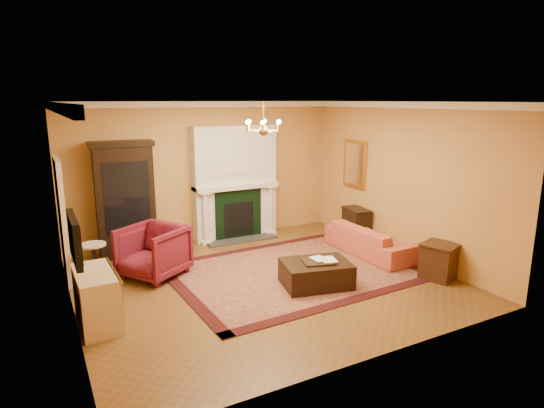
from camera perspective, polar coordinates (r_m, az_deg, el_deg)
floor at (r=7.92m, az=-0.99°, el=-9.65°), size 6.00×5.50×0.02m
ceiling at (r=7.31m, az=-1.09°, el=12.77°), size 6.00×5.50×0.02m
wall_back at (r=9.97m, az=-8.27°, el=3.98°), size 6.00×0.02×3.00m
wall_front at (r=5.24m, az=12.83°, el=-4.41°), size 6.00×0.02×3.00m
wall_left at (r=6.70m, az=-24.64°, el=-1.48°), size 0.02×5.50×3.00m
wall_right at (r=9.21m, az=15.92°, el=2.87°), size 0.02×5.50×3.00m
fireplace at (r=10.07m, az=-4.63°, el=2.39°), size 1.90×0.70×2.50m
crown_molding at (r=8.18m, az=-4.19°, el=12.27°), size 6.00×5.50×0.12m
doorway at (r=8.46m, az=-24.75°, el=-1.85°), size 0.08×1.05×2.10m
tv_panel at (r=6.16m, az=-23.53°, el=-4.01°), size 0.09×0.95×0.58m
gilt_mirror at (r=10.20m, az=10.36°, el=4.95°), size 0.06×0.76×1.05m
chandelier at (r=7.32m, az=-1.07°, el=9.62°), size 0.63×0.55×0.53m
oriental_rug at (r=8.31m, az=2.63°, el=-8.40°), size 4.35×3.34×0.02m
china_cabinet at (r=9.34m, az=-17.94°, el=0.28°), size 1.11×0.55×2.17m
wingback_armchair at (r=8.20m, az=-14.70°, el=-5.49°), size 1.30×1.31×1.00m
pedestal_table at (r=8.08m, az=-21.39°, el=-6.77°), size 0.41×0.41×0.74m
commode at (r=6.78m, az=-21.16°, el=-11.00°), size 0.51×1.04×0.77m
coral_sofa at (r=9.29m, az=12.23°, el=-3.85°), size 0.63×2.03×0.79m
end_table at (r=8.42m, az=20.23°, el=-6.85°), size 0.65×0.65×0.60m
console_table at (r=10.07m, az=10.47°, el=-2.68°), size 0.45×0.68×0.71m
leather_ottoman at (r=7.65m, az=5.54°, el=-8.69°), size 1.24×1.02×0.41m
ottoman_tray at (r=7.53m, az=5.75°, el=-7.26°), size 0.55×0.49×0.03m
book_a at (r=7.48m, az=5.29°, el=-6.10°), size 0.22×0.03×0.29m
book_b at (r=7.49m, az=6.29°, el=-5.99°), size 0.23×0.09×0.32m
topiary_left at (r=9.78m, az=-7.58°, el=3.58°), size 0.16×0.16×0.42m
topiary_right at (r=10.29m, az=-0.81°, el=4.07°), size 0.14×0.14×0.39m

